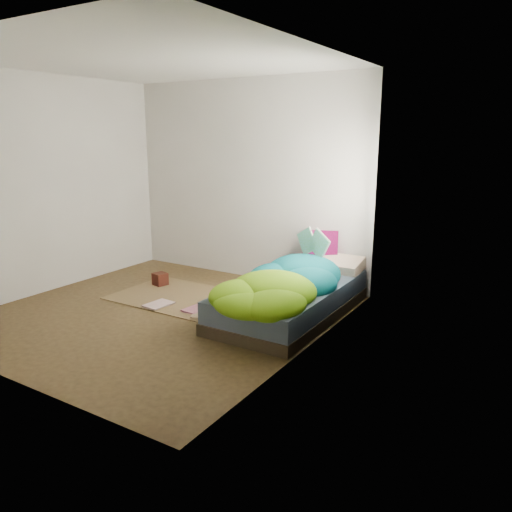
{
  "coord_description": "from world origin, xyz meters",
  "views": [
    {
      "loc": [
        3.57,
        -3.8,
        1.9
      ],
      "look_at": [
        0.76,
        0.75,
        0.59
      ],
      "focal_mm": 35.0,
      "sensor_mm": 36.0,
      "label": 1
    }
  ],
  "objects": [
    {
      "name": "ground",
      "position": [
        0.0,
        0.0,
        0.0
      ],
      "size": [
        3.5,
        3.5,
        0.0
      ],
      "primitive_type": "cube",
      "color": "#3B2B16",
      "rests_on": "ground"
    },
    {
      "name": "room_walls",
      "position": [
        0.01,
        0.01,
        1.63
      ],
      "size": [
        3.54,
        3.54,
        2.62
      ],
      "color": "beige",
      "rests_on": "ground"
    },
    {
      "name": "bed",
      "position": [
        1.22,
        0.72,
        0.17
      ],
      "size": [
        1.0,
        2.0,
        0.34
      ],
      "color": "#372E1E",
      "rests_on": "ground"
    },
    {
      "name": "duvet",
      "position": [
        1.22,
        0.5,
        0.51
      ],
      "size": [
        0.96,
        1.84,
        0.34
      ],
      "primitive_type": null,
      "color": "#07556B",
      "rests_on": "bed"
    },
    {
      "name": "rug",
      "position": [
        -0.15,
        0.55,
        0.01
      ],
      "size": [
        1.6,
        1.1,
        0.01
      ],
      "primitive_type": "cube",
      "color": "brown",
      "rests_on": "ground"
    },
    {
      "name": "pillow_floral",
      "position": [
        1.4,
        1.51,
        0.41
      ],
      "size": [
        0.6,
        0.38,
        0.13
      ],
      "primitive_type": "cube",
      "rotation": [
        0.0,
        0.0,
        0.01
      ],
      "color": "beige",
      "rests_on": "bed"
    },
    {
      "name": "pillow_magenta",
      "position": [
        1.14,
        1.63,
        0.55
      ],
      "size": [
        0.44,
        0.28,
        0.42
      ],
      "primitive_type": "cube",
      "rotation": [
        0.0,
        0.0,
        0.38
      ],
      "color": "#4A042D",
      "rests_on": "bed"
    },
    {
      "name": "open_book",
      "position": [
        1.23,
        1.21,
        0.81
      ],
      "size": [
        0.43,
        0.24,
        0.26
      ],
      "primitive_type": null,
      "rotation": [
        0.0,
        0.0,
        -0.38
      ],
      "color": "#2B852B",
      "rests_on": "duvet"
    },
    {
      "name": "wooden_box",
      "position": [
        -0.7,
        0.78,
        0.09
      ],
      "size": [
        0.19,
        0.19,
        0.16
      ],
      "primitive_type": "cube",
      "rotation": [
        0.0,
        0.0,
        -0.23
      ],
      "color": "black",
      "rests_on": "rug"
    },
    {
      "name": "floor_book_a",
      "position": [
        -0.29,
        0.18,
        0.02
      ],
      "size": [
        0.26,
        0.33,
        0.02
      ],
      "primitive_type": "imported",
      "rotation": [
        0.0,
        0.0,
        -0.1
      ],
      "color": "beige",
      "rests_on": "rug"
    },
    {
      "name": "floor_book_b",
      "position": [
        0.19,
        0.27,
        0.03
      ],
      "size": [
        0.24,
        0.3,
        0.03
      ],
      "primitive_type": "imported",
      "rotation": [
        0.0,
        0.0,
        -0.1
      ],
      "color": "#C5718C",
      "rests_on": "rug"
    },
    {
      "name": "floor_book_c",
      "position": [
        0.35,
        0.17,
        0.02
      ],
      "size": [
        0.29,
        0.35,
        0.02
      ],
      "primitive_type": "imported",
      "rotation": [
        0.0,
        0.0,
        0.3
      ],
      "color": "tan",
      "rests_on": "rug"
    }
  ]
}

